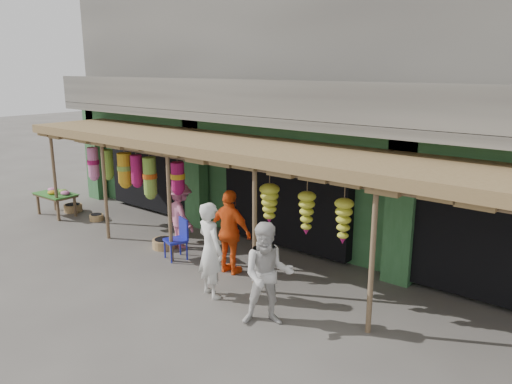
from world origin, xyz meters
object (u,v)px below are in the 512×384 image
Objects in this scene: blue_chair at (179,237)px; person_front at (211,250)px; person_right at (268,274)px; person_vendor at (230,232)px; flower_table at (56,195)px; person_shopper at (180,216)px.

blue_chair is 2.22m from person_front.
blue_chair is at bearing 123.00° from person_right.
person_vendor reaches higher than blue_chair.
flower_table is at bearing 7.90° from person_front.
person_right is 2.35m from person_vendor.
person_shopper reaches higher than blue_chair.
person_shopper is (-0.52, 0.53, 0.28)m from blue_chair.
person_right is at bearing 145.61° from person_vendor.
person_vendor is (6.99, 0.12, 0.28)m from flower_table.
flower_table is 5.48m from blue_chair.
flower_table is at bearing -161.50° from blue_chair.
person_right is at bearing -8.57° from flower_table.
person_front is at bearing -6.66° from blue_chair.
person_vendor is at bearing 23.89° from blue_chair.
person_front is 1.02× the size of person_vendor.
person_front is 1.16× the size of person_shopper.
person_shopper is at bearing -15.32° from person_front.
person_right reaches higher than person_shopper.
person_right is (3.51, -1.10, 0.39)m from blue_chair.
person_vendor reaches higher than person_shopper.
person_vendor is at bearing -0.51° from flower_table.
person_vendor is at bearing -176.81° from person_shopper.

